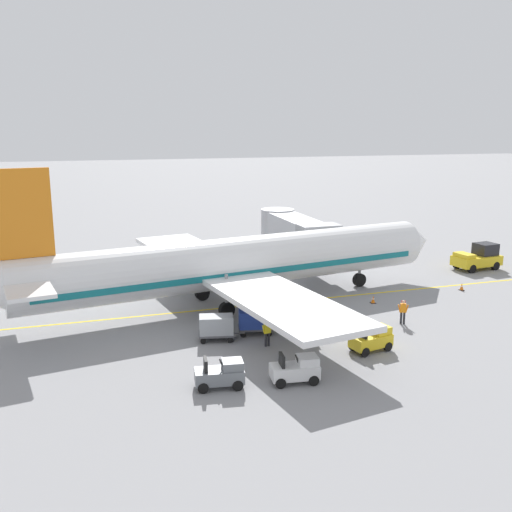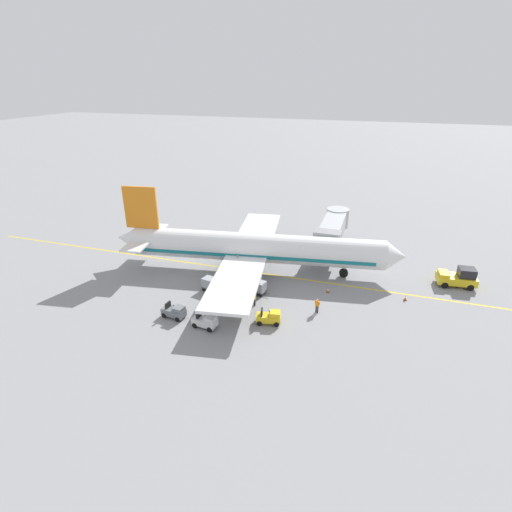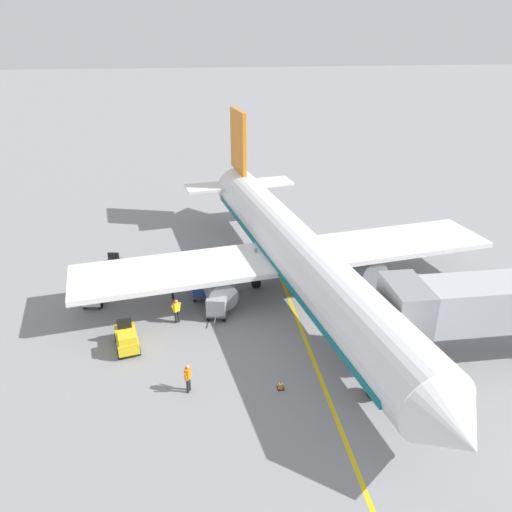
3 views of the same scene
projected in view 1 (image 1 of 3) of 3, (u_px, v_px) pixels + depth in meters
name	position (u px, v px, depth m)	size (l,w,h in m)	color
ground_plane	(223.00, 308.00, 42.23)	(400.00, 400.00, 0.00)	gray
gate_lead_in_line	(223.00, 308.00, 42.23)	(0.24, 80.00, 0.01)	gold
parked_airliner	(235.00, 264.00, 42.28)	(30.45, 37.26, 10.63)	white
jet_bridge	(295.00, 232.00, 53.75)	(12.92, 3.50, 4.98)	#A8AAAF
pushback_tractor	(478.00, 258.00, 53.61)	(2.64, 4.60, 2.40)	gold
baggage_tug_lead	(372.00, 339.00, 34.09)	(1.72, 2.69, 1.62)	gold
baggage_tug_trailing	(296.00, 370.00, 29.83)	(1.55, 2.63, 1.62)	silver
baggage_tug_spare	(221.00, 374.00, 29.27)	(1.59, 2.64, 1.62)	slate
baggage_cart_front	(288.00, 312.00, 38.27)	(1.75, 2.98, 1.58)	#4C4C51
baggage_cart_second_in_train	(255.00, 320.00, 36.78)	(1.75, 2.98, 1.58)	#4C4C51
baggage_cart_third_in_train	(216.00, 326.00, 35.69)	(1.75, 2.98, 1.58)	#4C4C51
ground_crew_wing_walker	(313.00, 324.00, 35.97)	(0.66, 0.46, 1.69)	#232328
ground_crew_loader	(267.00, 331.00, 34.71)	(0.30, 0.73, 1.69)	#232328
ground_crew_marshaller	(403.00, 311.00, 38.61)	(0.39, 0.69, 1.69)	#232328
safety_cone_nose_left	(373.00, 299.00, 43.36)	(0.36, 0.36, 0.59)	black
safety_cone_nose_right	(462.00, 287.00, 46.79)	(0.36, 0.36, 0.59)	black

